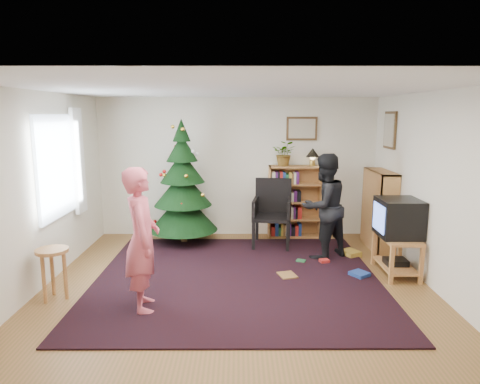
{
  "coord_description": "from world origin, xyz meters",
  "views": [
    {
      "loc": [
        0.02,
        -5.22,
        2.21
      ],
      "look_at": [
        0.04,
        0.84,
        1.1
      ],
      "focal_mm": 32.0,
      "sensor_mm": 36.0,
      "label": 1
    }
  ],
  "objects_px": {
    "armchair": "(271,209)",
    "tv_stand": "(396,252)",
    "bookshelf_back": "(295,201)",
    "potted_plant": "(284,153)",
    "bookshelf_right": "(379,209)",
    "person_by_chair": "(324,206)",
    "christmas_tree": "(183,192)",
    "picture_back": "(302,129)",
    "picture_right": "(390,130)",
    "table_lamp": "(313,154)",
    "person_standing": "(142,240)",
    "stool": "(53,260)",
    "crt_tv": "(398,218)"
  },
  "relations": [
    {
      "from": "armchair",
      "to": "tv_stand",
      "type": "bearing_deg",
      "value": -31.8
    },
    {
      "from": "bookshelf_back",
      "to": "potted_plant",
      "type": "distance_m",
      "value": 0.88
    },
    {
      "from": "bookshelf_right",
      "to": "armchair",
      "type": "distance_m",
      "value": 1.77
    },
    {
      "from": "person_by_chair",
      "to": "tv_stand",
      "type": "bearing_deg",
      "value": 110.92
    },
    {
      "from": "bookshelf_back",
      "to": "christmas_tree",
      "type": "bearing_deg",
      "value": -169.53
    },
    {
      "from": "picture_back",
      "to": "bookshelf_right",
      "type": "distance_m",
      "value": 1.94
    },
    {
      "from": "picture_right",
      "to": "table_lamp",
      "type": "height_order",
      "value": "picture_right"
    },
    {
      "from": "person_by_chair",
      "to": "potted_plant",
      "type": "relative_size",
      "value": 3.68
    },
    {
      "from": "bookshelf_back",
      "to": "person_standing",
      "type": "relative_size",
      "value": 0.79
    },
    {
      "from": "tv_stand",
      "to": "potted_plant",
      "type": "bearing_deg",
      "value": 126.61
    },
    {
      "from": "picture_back",
      "to": "person_standing",
      "type": "relative_size",
      "value": 0.33
    },
    {
      "from": "person_standing",
      "to": "potted_plant",
      "type": "relative_size",
      "value": 3.72
    },
    {
      "from": "picture_back",
      "to": "potted_plant",
      "type": "distance_m",
      "value": 0.55
    },
    {
      "from": "christmas_tree",
      "to": "potted_plant",
      "type": "bearing_deg",
      "value": 11.63
    },
    {
      "from": "picture_right",
      "to": "tv_stand",
      "type": "bearing_deg",
      "value": -101.31
    },
    {
      "from": "stool",
      "to": "person_standing",
      "type": "xyz_separation_m",
      "value": [
        1.14,
        -0.26,
        0.33
      ]
    },
    {
      "from": "picture_back",
      "to": "stool",
      "type": "distance_m",
      "value": 4.62
    },
    {
      "from": "tv_stand",
      "to": "armchair",
      "type": "distance_m",
      "value": 2.17
    },
    {
      "from": "bookshelf_right",
      "to": "stool",
      "type": "bearing_deg",
      "value": 113.73
    },
    {
      "from": "bookshelf_right",
      "to": "person_by_chair",
      "type": "height_order",
      "value": "person_by_chair"
    },
    {
      "from": "tv_stand",
      "to": "bookshelf_right",
      "type": "bearing_deg",
      "value": 84.18
    },
    {
      "from": "stool",
      "to": "person_standing",
      "type": "height_order",
      "value": "person_standing"
    },
    {
      "from": "christmas_tree",
      "to": "tv_stand",
      "type": "distance_m",
      "value": 3.54
    },
    {
      "from": "person_by_chair",
      "to": "potted_plant",
      "type": "xyz_separation_m",
      "value": [
        -0.49,
        1.17,
        0.71
      ]
    },
    {
      "from": "picture_back",
      "to": "christmas_tree",
      "type": "relative_size",
      "value": 0.26
    },
    {
      "from": "tv_stand",
      "to": "person_by_chair",
      "type": "bearing_deg",
      "value": 141.98
    },
    {
      "from": "armchair",
      "to": "table_lamp",
      "type": "distance_m",
      "value": 1.27
    },
    {
      "from": "picture_back",
      "to": "armchair",
      "type": "height_order",
      "value": "picture_back"
    },
    {
      "from": "tv_stand",
      "to": "person_by_chair",
      "type": "height_order",
      "value": "person_by_chair"
    },
    {
      "from": "picture_back",
      "to": "tv_stand",
      "type": "xyz_separation_m",
      "value": [
        1.07,
        -2.0,
        -1.63
      ]
    },
    {
      "from": "bookshelf_back",
      "to": "table_lamp",
      "type": "height_order",
      "value": "table_lamp"
    },
    {
      "from": "potted_plant",
      "to": "bookshelf_right",
      "type": "bearing_deg",
      "value": -24.54
    },
    {
      "from": "stool",
      "to": "bookshelf_back",
      "type": "bearing_deg",
      "value": 39.68
    },
    {
      "from": "picture_right",
      "to": "christmas_tree",
      "type": "distance_m",
      "value": 3.58
    },
    {
      "from": "crt_tv",
      "to": "armchair",
      "type": "distance_m",
      "value": 2.16
    },
    {
      "from": "tv_stand",
      "to": "armchair",
      "type": "relative_size",
      "value": 0.72
    },
    {
      "from": "picture_back",
      "to": "table_lamp",
      "type": "height_order",
      "value": "picture_back"
    },
    {
      "from": "christmas_tree",
      "to": "bookshelf_right",
      "type": "distance_m",
      "value": 3.3
    },
    {
      "from": "picture_right",
      "to": "armchair",
      "type": "distance_m",
      "value": 2.32
    },
    {
      "from": "christmas_tree",
      "to": "person_by_chair",
      "type": "relative_size",
      "value": 1.31
    },
    {
      "from": "tv_stand",
      "to": "table_lamp",
      "type": "xyz_separation_m",
      "value": [
        -0.89,
        1.87,
        1.19
      ]
    },
    {
      "from": "picture_right",
      "to": "table_lamp",
      "type": "bearing_deg",
      "value": 152.65
    },
    {
      "from": "picture_right",
      "to": "bookshelf_back",
      "type": "distance_m",
      "value": 2.02
    },
    {
      "from": "picture_back",
      "to": "stool",
      "type": "height_order",
      "value": "picture_back"
    },
    {
      "from": "christmas_tree",
      "to": "crt_tv",
      "type": "xyz_separation_m",
      "value": [
        3.15,
        -1.5,
        -0.08
      ]
    },
    {
      "from": "christmas_tree",
      "to": "bookshelf_back",
      "type": "height_order",
      "value": "christmas_tree"
    },
    {
      "from": "picture_back",
      "to": "christmas_tree",
      "type": "distance_m",
      "value": 2.39
    },
    {
      "from": "picture_back",
      "to": "person_by_chair",
      "type": "height_order",
      "value": "picture_back"
    },
    {
      "from": "table_lamp",
      "to": "person_by_chair",
      "type": "bearing_deg",
      "value": -90.29
    },
    {
      "from": "stool",
      "to": "picture_back",
      "type": "bearing_deg",
      "value": 40.07
    }
  ]
}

